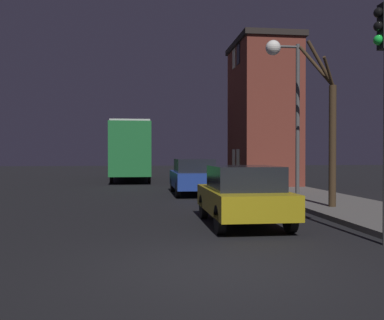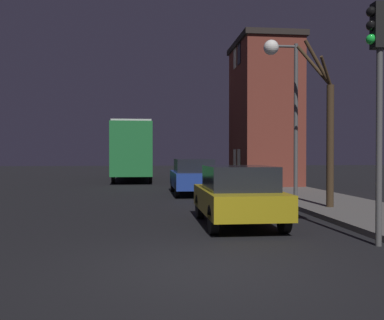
{
  "view_description": "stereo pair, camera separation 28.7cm",
  "coord_description": "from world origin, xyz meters",
  "px_view_note": "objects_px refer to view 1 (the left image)",
  "views": [
    {
      "loc": [
        -1.22,
        -6.77,
        1.83
      ],
      "look_at": [
        1.25,
        13.48,
        1.54
      ],
      "focal_mm": 40.0,
      "sensor_mm": 36.0,
      "label": 1
    },
    {
      "loc": [
        -0.93,
        -6.8,
        1.83
      ],
      "look_at": [
        1.25,
        13.48,
        1.54
      ],
      "focal_mm": 40.0,
      "sensor_mm": 36.0,
      "label": 2
    }
  ],
  "objects_px": {
    "streetlamp": "(284,79)",
    "car_near_lane": "(243,194)",
    "bare_tree": "(330,130)",
    "bus": "(132,147)",
    "car_mid_lane": "(193,176)"
  },
  "relations": [
    {
      "from": "bare_tree",
      "to": "car_near_lane",
      "type": "height_order",
      "value": "bare_tree"
    },
    {
      "from": "streetlamp",
      "to": "car_near_lane",
      "type": "height_order",
      "value": "streetlamp"
    },
    {
      "from": "streetlamp",
      "to": "bus",
      "type": "bearing_deg",
      "value": 109.7
    },
    {
      "from": "streetlamp",
      "to": "bus",
      "type": "distance_m",
      "value": 16.79
    },
    {
      "from": "bus",
      "to": "car_near_lane",
      "type": "distance_m",
      "value": 19.83
    },
    {
      "from": "car_near_lane",
      "to": "car_mid_lane",
      "type": "relative_size",
      "value": 0.83
    },
    {
      "from": "streetlamp",
      "to": "bus",
      "type": "relative_size",
      "value": 0.55
    },
    {
      "from": "car_mid_lane",
      "to": "bus",
      "type": "bearing_deg",
      "value": 105.12
    },
    {
      "from": "car_mid_lane",
      "to": "streetlamp",
      "type": "bearing_deg",
      "value": -60.41
    },
    {
      "from": "streetlamp",
      "to": "bare_tree",
      "type": "distance_m",
      "value": 2.6
    },
    {
      "from": "bus",
      "to": "car_near_lane",
      "type": "xyz_separation_m",
      "value": [
        3.22,
        -19.51,
        -1.51
      ]
    },
    {
      "from": "bare_tree",
      "to": "bus",
      "type": "height_order",
      "value": "bare_tree"
    },
    {
      "from": "streetlamp",
      "to": "car_near_lane",
      "type": "bearing_deg",
      "value": -121.94
    },
    {
      "from": "car_mid_lane",
      "to": "bare_tree",
      "type": "bearing_deg",
      "value": -59.2
    },
    {
      "from": "streetlamp",
      "to": "bus",
      "type": "xyz_separation_m",
      "value": [
        -5.61,
        15.68,
        -2.15
      ]
    }
  ]
}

